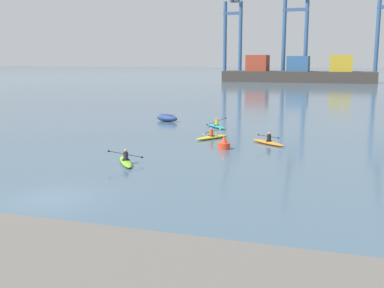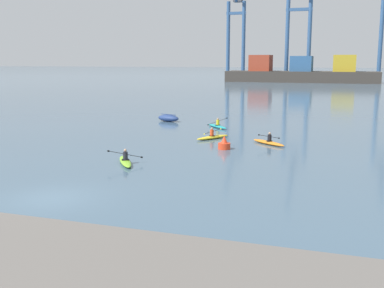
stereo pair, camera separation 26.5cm
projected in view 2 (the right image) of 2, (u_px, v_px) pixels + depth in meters
The scene contains 10 objects.
ground_plane at pixel (51, 199), 21.94m from camera, with size 800.00×800.00×0.00m, color #425B70.
container_barge at pixel (301, 73), 137.38m from camera, with size 43.38×10.10×7.85m.
gantry_crane_west at pixel (236, 26), 154.34m from camera, with size 6.40×16.32×36.49m.
gantry_crane_west_mid at pixel (299, 22), 141.46m from camera, with size 7.80×16.99×38.13m.
capsized_dinghy at pixel (168, 118), 49.58m from camera, with size 2.81×1.83×0.76m.
channel_buoy at pixel (224, 144), 34.16m from camera, with size 0.90×0.90×1.00m.
kayak_teal at pixel (217, 126), 45.02m from camera, with size 2.80×2.85×0.95m.
kayak_orange at pixel (269, 142), 36.14m from camera, with size 3.03×2.60×0.95m.
kayak_yellow at pixel (213, 137), 38.64m from camera, with size 2.29×3.21×1.02m.
kayak_lime at pixel (125, 161), 29.40m from camera, with size 2.36×3.17×0.95m.
Camera 2 is at (12.95, -17.97, 6.37)m, focal length 44.15 mm.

